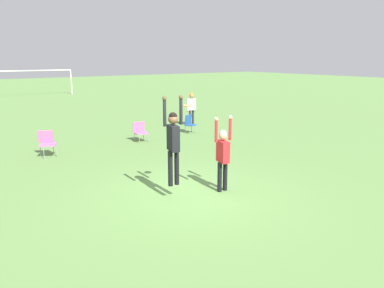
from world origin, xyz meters
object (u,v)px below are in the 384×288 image
at_px(frisbee, 188,106).
at_px(camping_chair_0, 140,131).
at_px(person_jumping, 173,138).
at_px(camping_chair_1, 47,141).
at_px(person_defending, 223,152).
at_px(camping_chair_2, 190,123).
at_px(person_spectator_near, 192,106).

xyz_separation_m(frisbee, camping_chair_0, (1.99, 6.36, -1.87)).
height_order(person_jumping, camping_chair_0, person_jumping).
relative_size(frisbee, camping_chair_0, 0.27).
bearing_deg(camping_chair_1, person_defending, 141.34).
relative_size(person_jumping, camping_chair_2, 2.66).
bearing_deg(person_jumping, camping_chair_1, 25.78).
distance_m(camping_chair_1, camping_chair_2, 6.67).
xyz_separation_m(person_jumping, camping_chair_0, (2.44, 6.38, -1.10)).
relative_size(person_defending, person_spectator_near, 1.19).
xyz_separation_m(frisbee, camping_chair_2, (4.76, 6.65, -1.85)).
bearing_deg(camping_chair_2, frisbee, 37.46).
bearing_deg(frisbee, person_spectator_near, 53.84).
relative_size(camping_chair_2, person_spectator_near, 0.50).
bearing_deg(camping_chair_0, frisbee, 84.13).
distance_m(person_defending, frisbee, 1.59).
relative_size(person_defending, camping_chair_0, 2.44).
bearing_deg(person_jumping, frisbee, -75.42).
bearing_deg(person_spectator_near, camping_chair_1, -131.25).
height_order(person_defending, camping_chair_2, person_defending).
bearing_deg(person_jumping, camping_chair_2, -25.41).
distance_m(person_defending, camping_chair_1, 7.07).
height_order(person_defending, camping_chair_0, person_defending).
bearing_deg(person_defending, person_jumping, -90.00).
xyz_separation_m(camping_chair_0, person_spectator_near, (3.96, 1.78, 0.55)).
height_order(camping_chair_1, camping_chair_2, camping_chair_1).
bearing_deg(camping_chair_1, camping_chair_2, -147.80).
xyz_separation_m(person_defending, person_spectator_near, (5.05, 8.46, -0.05)).
distance_m(person_jumping, camping_chair_1, 6.42).
distance_m(person_jumping, camping_chair_0, 6.92).
xyz_separation_m(person_defending, frisbee, (-0.90, 0.32, 1.27)).
height_order(person_jumping, person_spectator_near, person_jumping).
relative_size(person_jumping, camping_chair_1, 2.43).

